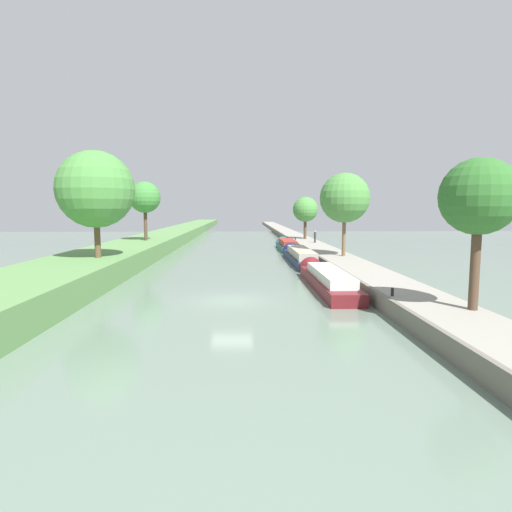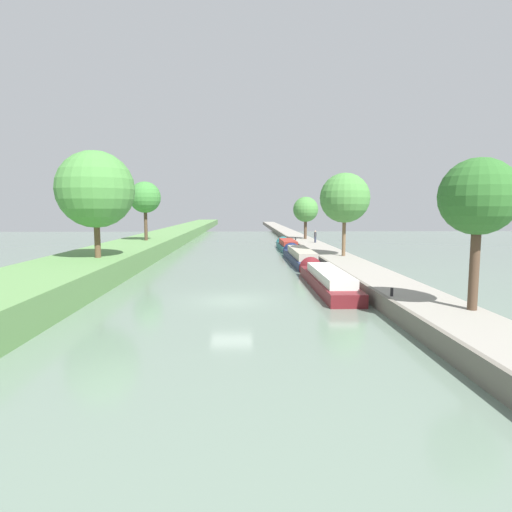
{
  "view_description": "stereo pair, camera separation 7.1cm",
  "coord_description": "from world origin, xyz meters",
  "px_view_note": "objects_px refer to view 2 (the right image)",
  "views": [
    {
      "loc": [
        0.62,
        -25.28,
        5.52
      ],
      "look_at": [
        1.98,
        15.61,
        1.0
      ],
      "focal_mm": 29.84,
      "sensor_mm": 36.0,
      "label": 1
    },
    {
      "loc": [
        0.69,
        -25.29,
        5.52
      ],
      "look_at": [
        1.98,
        15.61,
        1.0
      ],
      "focal_mm": 29.84,
      "sensor_mm": 36.0,
      "label": 2
    }
  ],
  "objects_px": {
    "narrowboat_navy": "(299,256)",
    "narrowboat_teal": "(287,245)",
    "person_walking": "(315,236)",
    "narrowboat_maroon": "(325,278)",
    "mooring_bollard_far": "(296,239)",
    "mooring_bollard_near": "(392,292)"
  },
  "relations": [
    {
      "from": "narrowboat_navy",
      "to": "narrowboat_teal",
      "type": "distance_m",
      "value": 13.64
    },
    {
      "from": "person_walking",
      "to": "narrowboat_maroon",
      "type": "bearing_deg",
      "value": -98.26
    },
    {
      "from": "narrowboat_maroon",
      "to": "narrowboat_teal",
      "type": "relative_size",
      "value": 1.15
    },
    {
      "from": "narrowboat_navy",
      "to": "mooring_bollard_far",
      "type": "height_order",
      "value": "narrowboat_navy"
    },
    {
      "from": "narrowboat_navy",
      "to": "mooring_bollard_near",
      "type": "relative_size",
      "value": 33.95
    },
    {
      "from": "narrowboat_maroon",
      "to": "person_walking",
      "type": "bearing_deg",
      "value": 81.74
    },
    {
      "from": "narrowboat_maroon",
      "to": "mooring_bollard_near",
      "type": "xyz_separation_m",
      "value": [
        2.03,
        -7.89,
        0.56
      ]
    },
    {
      "from": "narrowboat_navy",
      "to": "narrowboat_teal",
      "type": "height_order",
      "value": "narrowboat_navy"
    },
    {
      "from": "narrowboat_navy",
      "to": "person_walking",
      "type": "distance_m",
      "value": 14.3
    },
    {
      "from": "narrowboat_teal",
      "to": "mooring_bollard_near",
      "type": "distance_m",
      "value": 36.35
    },
    {
      "from": "mooring_bollard_near",
      "to": "mooring_bollard_far",
      "type": "distance_m",
      "value": 41.31
    },
    {
      "from": "narrowboat_teal",
      "to": "person_walking",
      "type": "xyz_separation_m",
      "value": [
        3.95,
        0.03,
        1.21
      ]
    },
    {
      "from": "narrowboat_navy",
      "to": "person_walking",
      "type": "xyz_separation_m",
      "value": [
        4.02,
        13.67,
        1.18
      ]
    },
    {
      "from": "narrowboat_teal",
      "to": "mooring_bollard_near",
      "type": "height_order",
      "value": "narrowboat_teal"
    },
    {
      "from": "person_walking",
      "to": "mooring_bollard_far",
      "type": "xyz_separation_m",
      "value": [
        -2.1,
        4.99,
        -0.65
      ]
    },
    {
      "from": "narrowboat_maroon",
      "to": "narrowboat_teal",
      "type": "xyz_separation_m",
      "value": [
        0.18,
        28.41,
        -0.0
      ]
    },
    {
      "from": "narrowboat_teal",
      "to": "person_walking",
      "type": "distance_m",
      "value": 4.13
    },
    {
      "from": "narrowboat_maroon",
      "to": "person_walking",
      "type": "distance_m",
      "value": 28.77
    },
    {
      "from": "person_walking",
      "to": "narrowboat_navy",
      "type": "bearing_deg",
      "value": -106.41
    },
    {
      "from": "mooring_bollard_near",
      "to": "narrowboat_teal",
      "type": "bearing_deg",
      "value": 92.92
    },
    {
      "from": "narrowboat_navy",
      "to": "mooring_bollard_near",
      "type": "height_order",
      "value": "narrowboat_navy"
    },
    {
      "from": "narrowboat_maroon",
      "to": "narrowboat_teal",
      "type": "distance_m",
      "value": 28.41
    }
  ]
}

